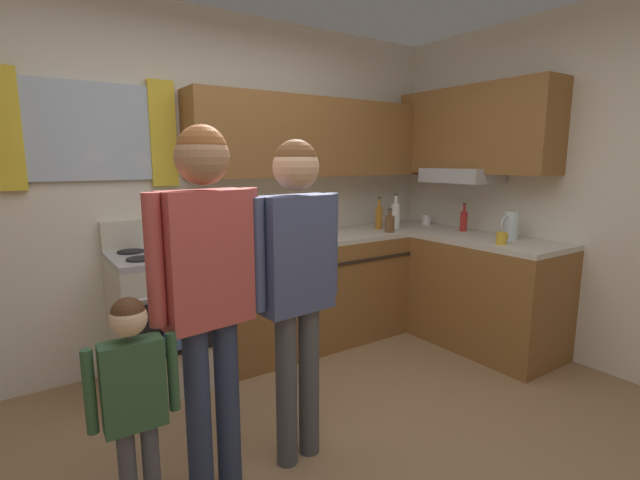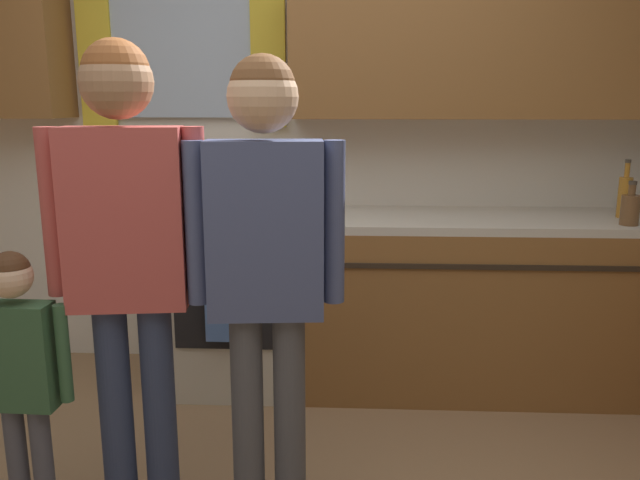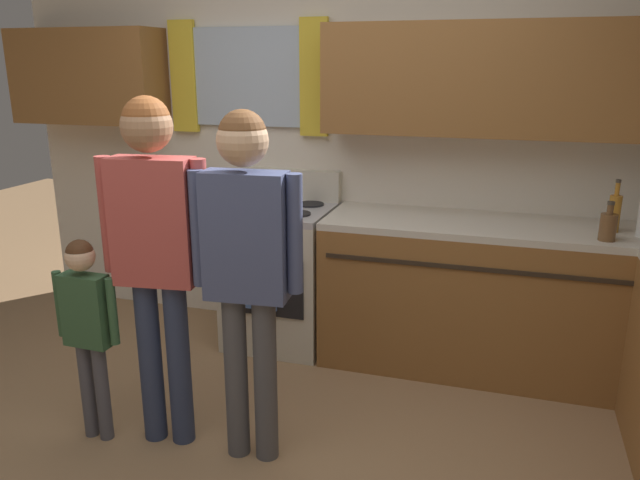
{
  "view_description": "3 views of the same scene",
  "coord_description": "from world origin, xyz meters",
  "px_view_note": "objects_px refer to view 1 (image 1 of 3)",
  "views": [
    {
      "loc": [
        -1.11,
        -1.49,
        1.51
      ],
      "look_at": [
        0.3,
        0.58,
        1.07
      ],
      "focal_mm": 25.48,
      "sensor_mm": 36.0,
      "label": 1
    },
    {
      "loc": [
        0.26,
        -1.63,
        1.47
      ],
      "look_at": [
        0.14,
        0.8,
        0.93
      ],
      "focal_mm": 35.82,
      "sensor_mm": 36.0,
      "label": 2
    },
    {
      "loc": [
        1.04,
        -2.01,
        1.78
      ],
      "look_at": [
        0.23,
        0.61,
        0.99
      ],
      "focal_mm": 34.66,
      "sensor_mm": 36.0,
      "label": 3
    }
  ],
  "objects_px": {
    "mug_ceramic_white": "(427,220)",
    "mug_mustard_yellow": "(502,238)",
    "bottle_sauce_red": "(464,221)",
    "bottle_squat_brown": "(390,223)",
    "stove_oven": "(164,315)",
    "adult_in_plaid": "(297,266)",
    "water_pitcher": "(511,225)",
    "small_child": "(134,393)",
    "bottle_oil_amber": "(379,217)",
    "adult_holding_child": "(207,273)",
    "bottle_milk_white": "(395,215)"
  },
  "relations": [
    {
      "from": "bottle_squat_brown",
      "to": "bottle_sauce_red",
      "type": "distance_m",
      "value": 0.65
    },
    {
      "from": "bottle_sauce_red",
      "to": "small_child",
      "type": "bearing_deg",
      "value": -164.61
    },
    {
      "from": "stove_oven",
      "to": "adult_in_plaid",
      "type": "relative_size",
      "value": 0.69
    },
    {
      "from": "bottle_oil_amber",
      "to": "adult_holding_child",
      "type": "distance_m",
      "value": 2.39
    },
    {
      "from": "bottle_sauce_red",
      "to": "adult_holding_child",
      "type": "bearing_deg",
      "value": -164.55
    },
    {
      "from": "adult_in_plaid",
      "to": "bottle_sauce_red",
      "type": "bearing_deg",
      "value": 18.45
    },
    {
      "from": "bottle_oil_amber",
      "to": "adult_holding_child",
      "type": "relative_size",
      "value": 0.17
    },
    {
      "from": "bottle_sauce_red",
      "to": "mug_mustard_yellow",
      "type": "relative_size",
      "value": 2.04
    },
    {
      "from": "stove_oven",
      "to": "water_pitcher",
      "type": "height_order",
      "value": "water_pitcher"
    },
    {
      "from": "bottle_squat_brown",
      "to": "water_pitcher",
      "type": "distance_m",
      "value": 0.96
    },
    {
      "from": "bottle_squat_brown",
      "to": "bottle_oil_amber",
      "type": "bearing_deg",
      "value": 75.33
    },
    {
      "from": "bottle_oil_amber",
      "to": "adult_in_plaid",
      "type": "bearing_deg",
      "value": -142.71
    },
    {
      "from": "mug_mustard_yellow",
      "to": "water_pitcher",
      "type": "bearing_deg",
      "value": 21.4
    },
    {
      "from": "mug_ceramic_white",
      "to": "adult_in_plaid",
      "type": "bearing_deg",
      "value": -151.7
    },
    {
      "from": "stove_oven",
      "to": "adult_in_plaid",
      "type": "height_order",
      "value": "adult_in_plaid"
    },
    {
      "from": "water_pitcher",
      "to": "mug_mustard_yellow",
      "type": "bearing_deg",
      "value": -158.6
    },
    {
      "from": "adult_in_plaid",
      "to": "small_child",
      "type": "height_order",
      "value": "adult_in_plaid"
    },
    {
      "from": "bottle_milk_white",
      "to": "mug_mustard_yellow",
      "type": "relative_size",
      "value": 2.6
    },
    {
      "from": "mug_ceramic_white",
      "to": "small_child",
      "type": "xyz_separation_m",
      "value": [
        -2.95,
        -1.26,
        -0.31
      ]
    },
    {
      "from": "bottle_sauce_red",
      "to": "stove_oven",
      "type": "bearing_deg",
      "value": 167.97
    },
    {
      "from": "bottle_sauce_red",
      "to": "water_pitcher",
      "type": "distance_m",
      "value": 0.47
    },
    {
      "from": "stove_oven",
      "to": "mug_ceramic_white",
      "type": "bearing_deg",
      "value": -1.47
    },
    {
      "from": "mug_ceramic_white",
      "to": "stove_oven",
      "type": "bearing_deg",
      "value": 178.53
    },
    {
      "from": "small_child",
      "to": "water_pitcher",
      "type": "bearing_deg",
      "value": 6.6
    },
    {
      "from": "stove_oven",
      "to": "bottle_squat_brown",
      "type": "xyz_separation_m",
      "value": [
        1.87,
        -0.2,
        0.51
      ]
    },
    {
      "from": "mug_mustard_yellow",
      "to": "water_pitcher",
      "type": "relative_size",
      "value": 0.55
    },
    {
      "from": "adult_holding_child",
      "to": "stove_oven",
      "type": "bearing_deg",
      "value": 83.9
    },
    {
      "from": "bottle_sauce_red",
      "to": "small_child",
      "type": "xyz_separation_m",
      "value": [
        -2.91,
        -0.8,
        -0.36
      ]
    },
    {
      "from": "mug_ceramic_white",
      "to": "water_pitcher",
      "type": "xyz_separation_m",
      "value": [
        -0.07,
        -0.92,
        0.06
      ]
    },
    {
      "from": "mug_ceramic_white",
      "to": "bottle_squat_brown",
      "type": "bearing_deg",
      "value": -167.4
    },
    {
      "from": "bottle_oil_amber",
      "to": "bottle_sauce_red",
      "type": "bearing_deg",
      "value": -44.86
    },
    {
      "from": "bottle_squat_brown",
      "to": "small_child",
      "type": "height_order",
      "value": "bottle_squat_brown"
    },
    {
      "from": "bottle_milk_white",
      "to": "bottle_oil_amber",
      "type": "bearing_deg",
      "value": 157.52
    },
    {
      "from": "mug_mustard_yellow",
      "to": "adult_holding_child",
      "type": "xyz_separation_m",
      "value": [
        -2.29,
        -0.14,
        0.09
      ]
    },
    {
      "from": "mug_mustard_yellow",
      "to": "bottle_squat_brown",
      "type": "bearing_deg",
      "value": 107.95
    },
    {
      "from": "bottle_sauce_red",
      "to": "bottle_squat_brown",
      "type": "bearing_deg",
      "value": 150.6
    },
    {
      "from": "bottle_milk_white",
      "to": "water_pitcher",
      "type": "relative_size",
      "value": 1.42
    },
    {
      "from": "bottle_squat_brown",
      "to": "mug_ceramic_white",
      "type": "relative_size",
      "value": 1.63
    },
    {
      "from": "water_pitcher",
      "to": "adult_holding_child",
      "type": "distance_m",
      "value": 2.55
    },
    {
      "from": "bottle_sauce_red",
      "to": "mug_mustard_yellow",
      "type": "bearing_deg",
      "value": -116.44
    },
    {
      "from": "bottle_oil_amber",
      "to": "adult_in_plaid",
      "type": "distance_m",
      "value": 2.02
    },
    {
      "from": "mug_ceramic_white",
      "to": "mug_mustard_yellow",
      "type": "xyz_separation_m",
      "value": [
        -0.32,
        -1.02,
        -0.0
      ]
    },
    {
      "from": "adult_in_plaid",
      "to": "water_pitcher",
      "type": "bearing_deg",
      "value": 6.58
    },
    {
      "from": "bottle_milk_white",
      "to": "small_child",
      "type": "xyz_separation_m",
      "value": [
        -2.54,
        -1.26,
        -0.39
      ]
    },
    {
      "from": "bottle_milk_white",
      "to": "mug_mustard_yellow",
      "type": "height_order",
      "value": "bottle_milk_white"
    },
    {
      "from": "small_child",
      "to": "bottle_squat_brown",
      "type": "bearing_deg",
      "value": 25.59
    },
    {
      "from": "bottle_squat_brown",
      "to": "water_pitcher",
      "type": "xyz_separation_m",
      "value": [
        0.54,
        -0.79,
        0.03
      ]
    },
    {
      "from": "bottle_milk_white",
      "to": "water_pitcher",
      "type": "height_order",
      "value": "bottle_milk_white"
    },
    {
      "from": "bottle_oil_amber",
      "to": "mug_mustard_yellow",
      "type": "xyz_separation_m",
      "value": [
        0.24,
        -1.08,
        -0.06
      ]
    },
    {
      "from": "bottle_sauce_red",
      "to": "mug_mustard_yellow",
      "type": "height_order",
      "value": "bottle_sauce_red"
    }
  ]
}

